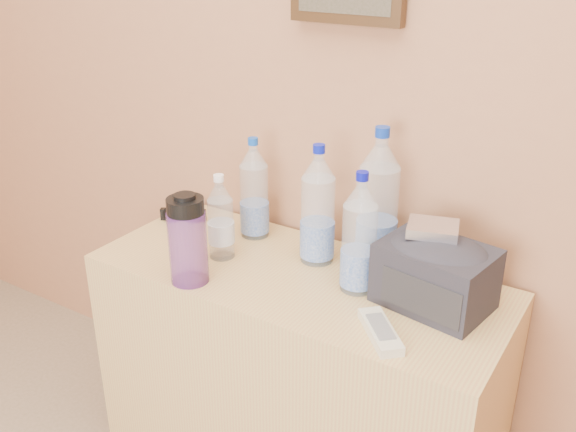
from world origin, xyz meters
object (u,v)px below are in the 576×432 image
(pet_small, at_px, (221,221))
(toiletry_bag, at_px, (436,272))
(pet_large_b, at_px, (318,211))
(ac_remote, at_px, (380,331))
(foil_packet, at_px, (433,229))
(nalgene_bottle, at_px, (188,239))
(dresser, at_px, (296,380))
(pet_large_c, at_px, (378,207))
(pet_large_d, at_px, (359,239))
(pet_large_a, at_px, (254,193))
(sunglasses, at_px, (183,215))

(pet_small, xyz_separation_m, toiletry_bag, (0.57, 0.07, -0.02))
(pet_large_b, height_order, ac_remote, pet_large_b)
(pet_small, height_order, foil_packet, pet_small)
(nalgene_bottle, xyz_separation_m, ac_remote, (0.51, 0.03, -0.10))
(dresser, bearing_deg, ac_remote, -24.93)
(pet_large_c, xyz_separation_m, pet_large_d, (0.02, -0.13, -0.03))
(pet_large_a, distance_m, foil_packet, 0.55)
(pet_large_d, bearing_deg, pet_large_c, 96.68)
(nalgene_bottle, distance_m, foil_packet, 0.59)
(pet_large_a, xyz_separation_m, pet_small, (0.00, -0.16, -0.03))
(pet_large_d, bearing_deg, pet_small, -173.88)
(ac_remote, bearing_deg, nalgene_bottle, -129.45)
(pet_large_d, height_order, nalgene_bottle, pet_large_d)
(pet_small, distance_m, ac_remote, 0.54)
(nalgene_bottle, bearing_deg, ac_remote, 3.90)
(dresser, height_order, sunglasses, sunglasses)
(pet_large_d, relative_size, sunglasses, 2.20)
(ac_remote, bearing_deg, pet_large_a, -160.75)
(pet_small, relative_size, nalgene_bottle, 1.00)
(pet_large_a, bearing_deg, sunglasses, -172.10)
(pet_large_a, bearing_deg, pet_large_c, 2.79)
(nalgene_bottle, bearing_deg, pet_large_c, 42.09)
(pet_large_a, xyz_separation_m, foil_packet, (0.55, -0.06, 0.05))
(sunglasses, bearing_deg, nalgene_bottle, -73.39)
(dresser, distance_m, pet_small, 0.50)
(ac_remote, bearing_deg, foil_packet, 129.67)
(nalgene_bottle, bearing_deg, pet_large_a, 92.61)
(pet_large_d, bearing_deg, pet_large_b, 154.01)
(pet_large_d, distance_m, pet_small, 0.39)
(nalgene_bottle, bearing_deg, pet_large_b, 51.12)
(toiletry_bag, bearing_deg, pet_small, -163.33)
(pet_large_a, xyz_separation_m, pet_large_d, (0.39, -0.12, 0.01))
(pet_large_a, relative_size, pet_large_c, 0.78)
(foil_packet, bearing_deg, toiletry_bag, -41.74)
(dresser, xyz_separation_m, sunglasses, (-0.47, 0.10, 0.36))
(dresser, height_order, pet_large_d, pet_large_d)
(pet_large_d, xyz_separation_m, nalgene_bottle, (-0.37, -0.19, -0.02))
(dresser, xyz_separation_m, pet_large_b, (0.00, 0.09, 0.48))
(sunglasses, bearing_deg, pet_large_a, -18.84)
(sunglasses, bearing_deg, pet_small, -53.63)
(dresser, height_order, toiletry_bag, toiletry_bag)
(pet_large_d, relative_size, pet_small, 1.30)
(pet_large_a, distance_m, ac_remote, 0.60)
(pet_large_b, relative_size, toiletry_bag, 1.29)
(pet_small, bearing_deg, toiletry_bag, 7.28)
(pet_large_c, distance_m, toiletry_bag, 0.24)
(toiletry_bag, bearing_deg, pet_large_a, -179.02)
(pet_large_c, xyz_separation_m, foil_packet, (0.18, -0.08, 0.02))
(pet_small, relative_size, sunglasses, 1.69)
(pet_small, distance_m, toiletry_bag, 0.57)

